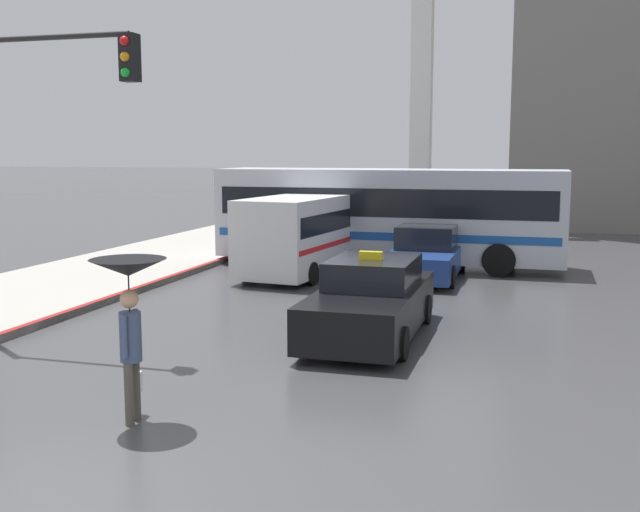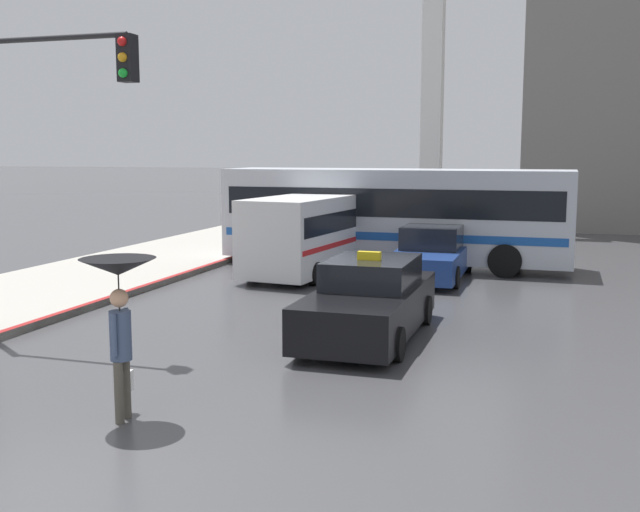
% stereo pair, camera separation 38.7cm
% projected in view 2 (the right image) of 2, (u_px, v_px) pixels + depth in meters
% --- Properties ---
extents(ground_plane, '(300.00, 300.00, 0.00)m').
position_uv_depth(ground_plane, '(6.00, 505.00, 7.58)').
color(ground_plane, '#424244').
extents(taxi, '(1.91, 4.70, 1.67)m').
position_uv_depth(taxi, '(369.00, 301.00, 14.37)').
color(taxi, black).
rests_on(taxi, ground_plane).
extents(sedan_red, '(1.91, 4.71, 1.49)m').
position_uv_depth(sedan_red, '(432.00, 255.00, 21.14)').
color(sedan_red, navy).
rests_on(sedan_red, ground_plane).
extents(ambulance_van, '(2.56, 5.32, 2.28)m').
position_uv_depth(ambulance_van, '(307.00, 231.00, 21.66)').
color(ambulance_van, silver).
rests_on(ambulance_van, ground_plane).
extents(city_bus, '(10.70, 2.75, 3.02)m').
position_uv_depth(city_bus, '(395.00, 212.00, 23.29)').
color(city_bus, '#B2B7C1').
rests_on(city_bus, ground_plane).
extents(pedestrian_with_umbrella, '(0.99, 0.99, 2.19)m').
position_uv_depth(pedestrian_with_umbrella, '(119.00, 292.00, 9.73)').
color(pedestrian_with_umbrella, '#4C473D').
rests_on(pedestrian_with_umbrella, ground_plane).
extents(traffic_light, '(3.50, 0.38, 5.84)m').
position_uv_depth(traffic_light, '(36.00, 124.00, 13.51)').
color(traffic_light, black).
rests_on(traffic_light, ground_plane).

